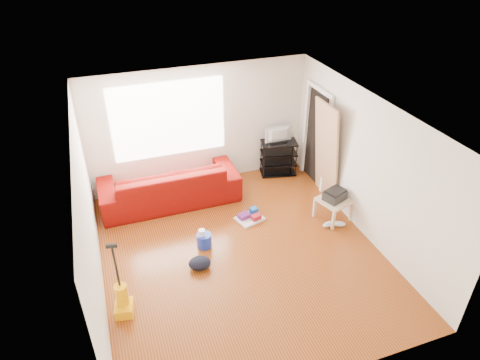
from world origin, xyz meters
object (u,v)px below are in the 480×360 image
object	(u,v)px
bucket	(204,246)
vacuum	(123,300)
cleaning_tray	(250,217)
sofa	(171,200)
backpack	(200,268)
side_table	(334,202)
tv_stand	(278,158)

from	to	relation	value
bucket	vacuum	xyz separation A→B (m)	(-1.47, -1.00, 0.23)
cleaning_tray	vacuum	size ratio (longest dim) A/B	0.47
sofa	cleaning_tray	xyz separation A→B (m)	(1.28, -1.10, 0.05)
sofa	backpack	xyz separation A→B (m)	(0.05, -2.06, 0.00)
vacuum	bucket	bearing A→B (deg)	44.86
side_table	bucket	world-z (taller)	side_table
tv_stand	cleaning_tray	bearing A→B (deg)	-118.02
sofa	vacuum	world-z (taller)	vacuum
side_table	vacuum	bearing A→B (deg)	-166.23
sofa	vacuum	size ratio (longest dim) A/B	2.19
sofa	backpack	size ratio (longest dim) A/B	7.41
bucket	vacuum	world-z (taller)	vacuum
sofa	bucket	bearing A→B (deg)	99.50
sofa	vacuum	xyz separation A→B (m)	(-1.20, -2.56, 0.23)
tv_stand	bucket	bearing A→B (deg)	-127.65
sofa	cleaning_tray	world-z (taller)	sofa
side_table	tv_stand	bearing A→B (deg)	99.15
cleaning_tray	vacuum	distance (m)	2.88
tv_stand	vacuum	bearing A→B (deg)	-129.89
tv_stand	backpack	world-z (taller)	tv_stand
side_table	backpack	bearing A→B (deg)	-170.21
cleaning_tray	bucket	bearing A→B (deg)	-155.65
tv_stand	backpack	size ratio (longest dim) A/B	2.30
vacuum	side_table	bearing A→B (deg)	24.46
side_table	bucket	xyz separation A→B (m)	(-2.48, 0.03, -0.36)
tv_stand	side_table	distance (m)	1.89
cleaning_tray	sofa	bearing A→B (deg)	139.19
tv_stand	side_table	xyz separation A→B (m)	(0.30, -1.86, -0.03)
sofa	bucket	world-z (taller)	sofa
backpack	tv_stand	bearing A→B (deg)	52.91
tv_stand	vacuum	world-z (taller)	vacuum
backpack	side_table	bearing A→B (deg)	18.52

